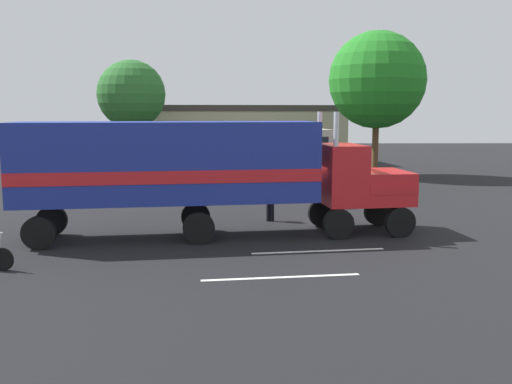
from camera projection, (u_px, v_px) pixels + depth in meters
The scene contains 10 objects.
ground_plane at pixel (336, 229), 22.17m from camera, with size 120.00×120.00×0.00m, color black.
lane_stripe_near at pixel (318, 251), 18.68m from camera, with size 4.40×0.16×0.01m, color silver.
lane_stripe_mid at pixel (281, 277), 15.73m from camera, with size 4.40×0.16×0.01m, color silver.
semi_truck at pixel (199, 168), 20.49m from camera, with size 14.37×4.61×4.50m.
person_bystander at pixel (270, 200), 23.72m from camera, with size 0.35×0.47×1.63m.
parked_bus at pixel (242, 151), 35.46m from camera, with size 11.27×4.39×3.40m.
parked_car at pixel (48, 174), 34.06m from camera, with size 4.48×2.01×1.57m.
tree_left at pixel (377, 80), 39.30m from camera, with size 6.63×6.63×9.96m.
tree_center at pixel (131, 95), 41.24m from camera, with size 4.89×4.89×8.17m.
building_backdrop at pixel (236, 132), 49.51m from camera, with size 18.98×8.49×5.02m.
Camera 1 is at (-3.46, -21.70, 4.51)m, focal length 40.35 mm.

